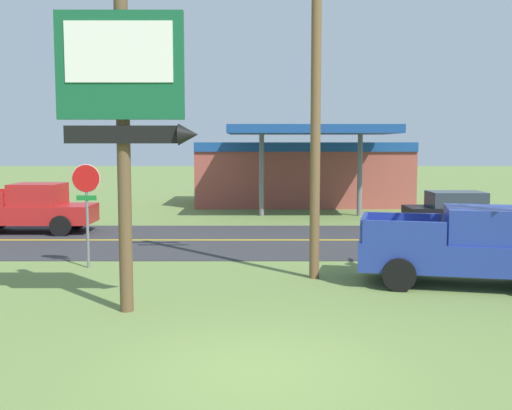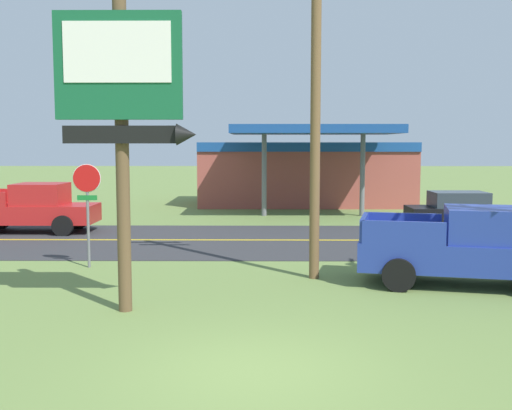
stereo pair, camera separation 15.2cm
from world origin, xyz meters
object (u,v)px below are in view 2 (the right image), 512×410
gas_station (305,171)px  car_black_far_lane (461,212)px  stop_sign (87,197)px  pickup_blue_parked_on_lawn (469,247)px  pickup_red_on_road (32,208)px  motel_sign (123,101)px  utility_pole (316,87)px

gas_station → car_black_far_lane: size_ratio=2.86×
stop_sign → gas_station: size_ratio=0.25×
gas_station → pickup_blue_parked_on_lawn: (2.61, -20.66, -0.98)m
stop_sign → car_black_far_lane: size_ratio=0.70×
pickup_blue_parked_on_lawn → gas_station: bearing=97.2°
gas_station → pickup_red_on_road: 16.41m
motel_sign → car_black_far_lane: motel_sign is taller
motel_sign → car_black_far_lane: (10.68, 11.66, -3.54)m
gas_station → car_black_far_lane: bearing=-65.1°
pickup_blue_parked_on_lawn → pickup_red_on_road: same height
stop_sign → gas_station: bearing=68.0°
gas_station → pickup_red_on_road: gas_station is taller
gas_station → utility_pole: bearing=-93.3°
stop_sign → car_black_far_lane: 14.62m
car_black_far_lane → gas_station: bearing=114.9°
utility_pole → gas_station: size_ratio=0.78×
motel_sign → pickup_red_on_road: 13.70m
stop_sign → pickup_blue_parked_on_lawn: 10.34m
gas_station → car_black_far_lane: gas_station is taller
pickup_blue_parked_on_lawn → utility_pole: bearing=167.2°
stop_sign → pickup_blue_parked_on_lawn: stop_sign is taller
utility_pole → car_black_far_lane: 11.32m
stop_sign → pickup_blue_parked_on_lawn: size_ratio=0.54×
gas_station → pickup_red_on_road: size_ratio=2.31×
pickup_blue_parked_on_lawn → car_black_far_lane: pickup_blue_parked_on_lawn is taller
utility_pole → gas_station: (1.15, 19.81, -3.02)m
stop_sign → gas_station: (7.45, 18.47, -0.08)m
motel_sign → car_black_far_lane: 16.20m
pickup_blue_parked_on_lawn → motel_sign: bearing=-162.5°
utility_pole → car_black_far_lane: utility_pole is taller
gas_station → car_black_far_lane: 12.73m
gas_station → stop_sign: bearing=-112.0°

